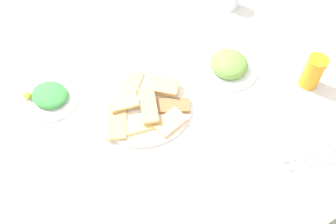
% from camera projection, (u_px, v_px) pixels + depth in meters
% --- Properties ---
extents(ground_plane, '(6.00, 6.00, 0.00)m').
position_uv_depth(ground_plane, '(179.00, 207.00, 1.77)').
color(ground_plane, '#ACAB9F').
extents(dining_table, '(1.14, 0.94, 0.75)m').
position_uv_depth(dining_table, '(184.00, 137.00, 1.21)').
color(dining_table, white).
rests_on(dining_table, ground_plane).
extents(pide_platter, '(0.33, 0.32, 0.04)m').
position_uv_depth(pide_platter, '(145.00, 106.00, 1.18)').
color(pide_platter, white).
rests_on(pide_platter, dining_table).
extents(salad_plate_greens, '(0.20, 0.20, 0.04)m').
position_uv_depth(salad_plate_greens, '(50.00, 96.00, 1.20)').
color(salad_plate_greens, white).
rests_on(salad_plate_greens, dining_table).
extents(salad_plate_rice, '(0.21, 0.21, 0.06)m').
position_uv_depth(salad_plate_rice, '(229.00, 65.00, 1.27)').
color(salad_plate_rice, white).
rests_on(salad_plate_rice, dining_table).
extents(soda_can, '(0.09, 0.09, 0.12)m').
position_uv_depth(soda_can, '(313.00, 72.00, 1.20)').
color(soda_can, orange).
rests_on(soda_can, dining_table).
extents(paper_napkin, '(0.19, 0.19, 0.00)m').
position_uv_depth(paper_napkin, '(313.00, 160.00, 1.08)').
color(paper_napkin, white).
rests_on(paper_napkin, dining_table).
extents(fork, '(0.17, 0.07, 0.00)m').
position_uv_depth(fork, '(309.00, 155.00, 1.08)').
color(fork, silver).
rests_on(fork, paper_napkin).
extents(spoon, '(0.18, 0.08, 0.00)m').
position_uv_depth(spoon, '(318.00, 164.00, 1.06)').
color(spoon, silver).
rests_on(spoon, paper_napkin).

